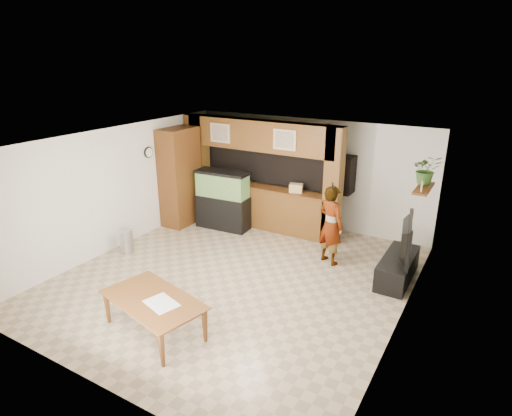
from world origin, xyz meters
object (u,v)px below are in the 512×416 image
Objects in this scene: aquarium at (223,201)px; dining_table at (153,316)px; television at (401,238)px; person at (331,225)px; pantry_cabinet at (180,177)px.

aquarium is 0.87× the size of dining_table.
television is 0.80× the size of dining_table.
person is at bearing -12.74° from aquarium.
pantry_cabinet is at bearing 137.38° from dining_table.
pantry_cabinet is 1.83× the size of television.
pantry_cabinet is 4.01m from person.
aquarium is 1.10× the size of television.
television is at bearing -10.38° from aquarium.
television reaches higher than dining_table.
pantry_cabinet is 5.37m from television.
dining_table is (2.55, -3.78, -0.90)m from pantry_cabinet.
dining_table is at bearing -55.94° from pantry_cabinet.
pantry_cabinet is 1.21m from aquarium.
television is at bearing -2.51° from pantry_cabinet.
person is 1.00× the size of dining_table.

